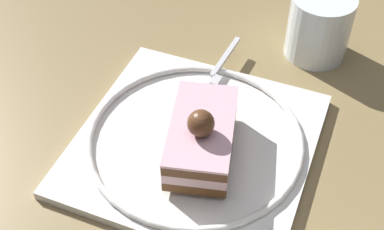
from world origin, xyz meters
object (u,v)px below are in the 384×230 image
object	(u,v)px
fork	(221,69)
drink_glass_near	(319,28)
dessert_plate	(192,141)
cake_slice	(202,136)

from	to	relation	value
fork	drink_glass_near	size ratio (longest dim) A/B	1.46
fork	drink_glass_near	distance (m)	0.13
fork	dessert_plate	bearing A→B (deg)	-2.01
fork	drink_glass_near	bearing A→B (deg)	131.85
dessert_plate	cake_slice	xyz separation A→B (m)	(0.02, 0.01, 0.03)
cake_slice	fork	world-z (taller)	cake_slice
dessert_plate	cake_slice	size ratio (longest dim) A/B	2.13
cake_slice	drink_glass_near	bearing A→B (deg)	157.32
dessert_plate	cake_slice	bearing A→B (deg)	42.38
cake_slice	drink_glass_near	xyz separation A→B (m)	(-0.21, 0.09, -0.00)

